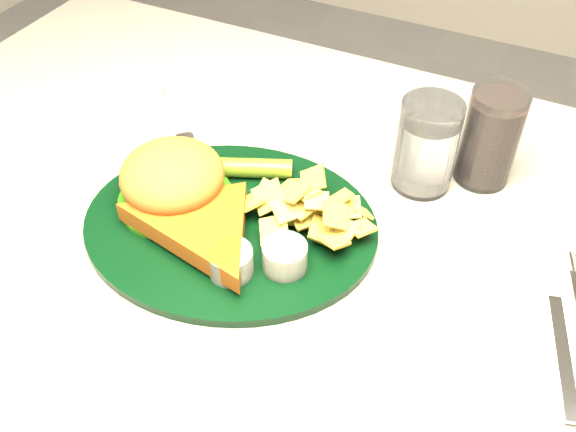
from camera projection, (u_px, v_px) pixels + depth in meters
name	position (u px, v px, depth m)	size (l,w,h in m)	color
table	(285.00, 406.00, 0.98)	(1.20, 0.80, 0.75)	gray
dinner_plate	(229.00, 204.00, 0.70)	(0.33, 0.28, 0.07)	black
water_glass	(427.00, 145.00, 0.74)	(0.07, 0.07, 0.11)	white
cola_glass	(490.00, 138.00, 0.75)	(0.07, 0.07, 0.12)	black
fork_napkin	(565.00, 346.00, 0.60)	(0.14, 0.18, 0.01)	white
spoon	(160.00, 171.00, 0.79)	(0.04, 0.13, 0.01)	silver
ramekin	(177.00, 89.00, 0.91)	(0.04, 0.04, 0.02)	white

